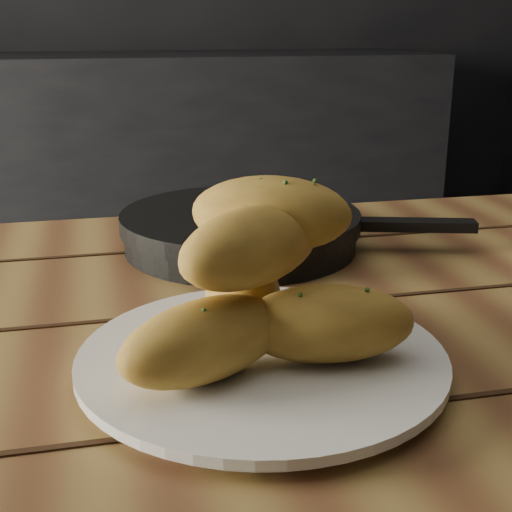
{
  "coord_description": "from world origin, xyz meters",
  "views": [
    {
      "loc": [
        0.17,
        -0.92,
        1.01
      ],
      "look_at": [
        0.28,
        -0.41,
        0.84
      ],
      "focal_mm": 50.0,
      "sensor_mm": 36.0,
      "label": 1
    }
  ],
  "objects_px": {
    "table": "(294,446)",
    "plate": "(262,362)",
    "skillet": "(242,229)",
    "bread_rolls": "(259,284)"
  },
  "relations": [
    {
      "from": "plate",
      "to": "skillet",
      "type": "relative_size",
      "value": 0.69
    },
    {
      "from": "bread_rolls",
      "to": "skillet",
      "type": "height_order",
      "value": "bread_rolls"
    },
    {
      "from": "plate",
      "to": "bread_rolls",
      "type": "relative_size",
      "value": 1.2
    },
    {
      "from": "table",
      "to": "bread_rolls",
      "type": "relative_size",
      "value": 6.81
    },
    {
      "from": "table",
      "to": "plate",
      "type": "xyz_separation_m",
      "value": [
        -0.04,
        -0.03,
        0.1
      ]
    },
    {
      "from": "bread_rolls",
      "to": "table",
      "type": "bearing_deg",
      "value": 35.36
    },
    {
      "from": "skillet",
      "to": "bread_rolls",
      "type": "bearing_deg",
      "value": -99.55
    },
    {
      "from": "plate",
      "to": "table",
      "type": "bearing_deg",
      "value": 39.04
    },
    {
      "from": "table",
      "to": "plate",
      "type": "relative_size",
      "value": 5.68
    },
    {
      "from": "plate",
      "to": "skillet",
      "type": "xyz_separation_m",
      "value": [
        0.05,
        0.32,
        0.01
      ]
    }
  ]
}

